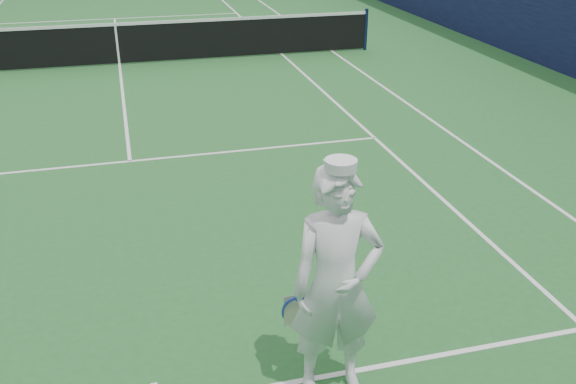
% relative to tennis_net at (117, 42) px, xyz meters
% --- Properties ---
extents(ground, '(80.00, 80.00, 0.00)m').
position_rel_tennis_net_xyz_m(ground, '(0.00, 0.00, -0.55)').
color(ground, '#25622A').
rests_on(ground, ground).
extents(court_markings, '(11.03, 23.83, 0.01)m').
position_rel_tennis_net_xyz_m(court_markings, '(0.00, 0.00, -0.55)').
color(court_markings, white).
rests_on(court_markings, ground).
extents(tennis_net, '(12.88, 0.09, 1.07)m').
position_rel_tennis_net_xyz_m(tennis_net, '(0.00, 0.00, 0.00)').
color(tennis_net, '#141E4C').
rests_on(tennis_net, ground).
extents(tennis_player, '(0.80, 0.55, 2.10)m').
position_rel_tennis_net_xyz_m(tennis_player, '(1.49, -12.00, 0.47)').
color(tennis_player, white).
rests_on(tennis_player, ground).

